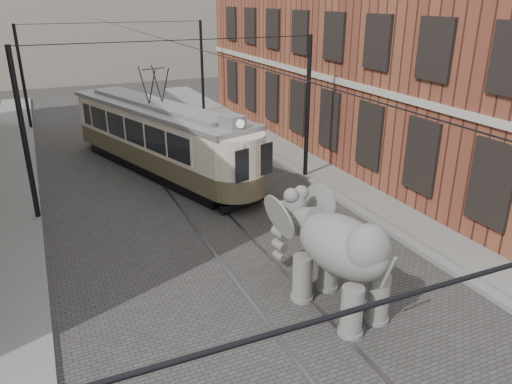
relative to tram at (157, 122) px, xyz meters
name	(u,v)px	position (x,y,z in m)	size (l,w,h in m)	color
ground	(250,266)	(0.37, -9.38, -2.30)	(120.00, 120.00, 0.00)	#3F3C3A
tram_rails	(250,265)	(0.37, -9.38, -2.29)	(1.54, 80.00, 0.02)	slate
sidewalk_right	(412,227)	(6.37, -9.38, -2.23)	(2.00, 60.00, 0.15)	slate
sidewalk_left	(6,318)	(-6.13, -9.38, -2.23)	(2.00, 60.00, 0.15)	slate
brick_building	(383,27)	(11.37, -0.38, 3.70)	(8.00, 26.00, 12.00)	brown
distant_block	(80,1)	(0.37, 30.62, 4.70)	(28.00, 10.00, 14.00)	gray
catenary	(189,128)	(0.17, -4.38, 0.70)	(11.00, 30.20, 6.00)	black
tram	(157,122)	(0.00, 0.00, 0.00)	(2.40, 11.61, 4.61)	beige
elephant	(341,261)	(1.53, -12.27, -0.91)	(2.51, 4.56, 2.79)	slate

